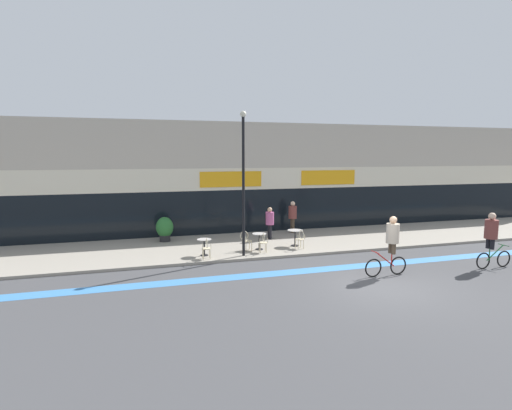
# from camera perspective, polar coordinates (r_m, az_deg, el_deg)

# --- Properties ---
(ground_plane) EXTENTS (120.00, 120.00, 0.00)m
(ground_plane) POSITION_cam_1_polar(r_m,az_deg,el_deg) (14.43, 17.68, -11.08)
(ground_plane) COLOR #424244
(sidewalk_slab) EXTENTS (40.00, 5.50, 0.12)m
(sidewalk_slab) POSITION_cam_1_polar(r_m,az_deg,el_deg) (20.59, 6.23, -5.15)
(sidewalk_slab) COLOR gray
(sidewalk_slab) RESTS_ON ground
(storefront_facade) EXTENTS (40.00, 4.06, 6.23)m
(storefront_facade) POSITION_cam_1_polar(r_m,az_deg,el_deg) (24.57, 2.05, 4.04)
(storefront_facade) COLOR #B2A899
(storefront_facade) RESTS_ON ground
(bike_lane_stripe) EXTENTS (36.00, 0.70, 0.01)m
(bike_lane_stripe) POSITION_cam_1_polar(r_m,az_deg,el_deg) (16.44, 12.77, -8.65)
(bike_lane_stripe) COLOR #3D7AB7
(bike_lane_stripe) RESTS_ON ground
(bistro_table_0) EXTENTS (0.62, 0.62, 0.72)m
(bistro_table_0) POSITION_cam_1_polar(r_m,az_deg,el_deg) (17.39, -7.42, -5.55)
(bistro_table_0) COLOR black
(bistro_table_0) RESTS_ON sidewalk_slab
(bistro_table_1) EXTENTS (0.65, 0.65, 0.75)m
(bistro_table_1) POSITION_cam_1_polar(r_m,az_deg,el_deg) (18.32, 0.47, -4.76)
(bistro_table_1) COLOR black
(bistro_table_1) RESTS_ON sidewalk_slab
(bistro_table_2) EXTENTS (0.72, 0.72, 0.77)m
(bistro_table_2) POSITION_cam_1_polar(r_m,az_deg,el_deg) (19.12, 5.60, -4.23)
(bistro_table_2) COLOR black
(bistro_table_2) RESTS_ON sidewalk_slab
(cafe_chair_0_near) EXTENTS (0.41, 0.58, 0.90)m
(cafe_chair_0_near) POSITION_cam_1_polar(r_m,az_deg,el_deg) (16.78, -7.08, -5.97)
(cafe_chair_0_near) COLOR beige
(cafe_chair_0_near) RESTS_ON sidewalk_slab
(cafe_chair_1_near) EXTENTS (0.45, 0.60, 0.90)m
(cafe_chair_1_near) POSITION_cam_1_polar(r_m,az_deg,el_deg) (17.73, 1.03, -5.20)
(cafe_chair_1_near) COLOR beige
(cafe_chair_1_near) RESTS_ON sidewalk_slab
(cafe_chair_1_side) EXTENTS (0.60, 0.45, 0.90)m
(cafe_chair_1_side) POSITION_cam_1_polar(r_m,az_deg,el_deg) (18.14, -1.42, -4.92)
(cafe_chair_1_side) COLOR beige
(cafe_chair_1_side) RESTS_ON sidewalk_slab
(cafe_chair_2_near) EXTENTS (0.44, 0.59, 0.90)m
(cafe_chair_2_near) POSITION_cam_1_polar(r_m,az_deg,el_deg) (18.56, 6.35, -4.68)
(cafe_chair_2_near) COLOR beige
(cafe_chair_2_near) RESTS_ON sidewalk_slab
(planter_pot) EXTENTS (0.86, 0.86, 1.23)m
(planter_pot) POSITION_cam_1_polar(r_m,az_deg,el_deg) (20.54, -12.91, -3.29)
(planter_pot) COLOR #232326
(planter_pot) RESTS_ON sidewalk_slab
(lamp_post) EXTENTS (0.26, 0.26, 6.12)m
(lamp_post) POSITION_cam_1_polar(r_m,az_deg,el_deg) (16.84, -1.82, 4.31)
(lamp_post) COLOR black
(lamp_post) RESTS_ON sidewalk_slab
(cyclist_0) EXTENTS (1.76, 0.49, 2.22)m
(cyclist_0) POSITION_cam_1_polar(r_m,az_deg,el_deg) (15.49, 18.75, -4.86)
(cyclist_0) COLOR black
(cyclist_0) RESTS_ON ground
(cyclist_1) EXTENTS (1.69, 0.49, 2.22)m
(cyclist_1) POSITION_cam_1_polar(r_m,az_deg,el_deg) (18.08, 30.62, -3.73)
(cyclist_1) COLOR black
(cyclist_1) RESTS_ON ground
(pedestrian_near_end) EXTENTS (0.45, 0.45, 1.65)m
(pedestrian_near_end) POSITION_cam_1_polar(r_m,az_deg,el_deg) (20.53, 1.98, -2.19)
(pedestrian_near_end) COLOR black
(pedestrian_near_end) RESTS_ON sidewalk_slab
(pedestrian_far_end) EXTENTS (0.45, 0.45, 1.76)m
(pedestrian_far_end) POSITION_cam_1_polar(r_m,az_deg,el_deg) (22.27, 5.26, -1.30)
(pedestrian_far_end) COLOR #4C3D2D
(pedestrian_far_end) RESTS_ON sidewalk_slab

